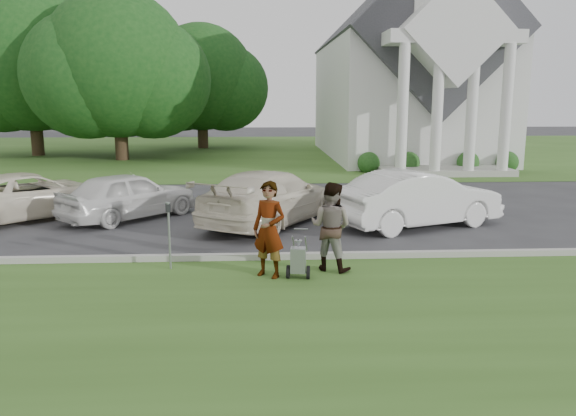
{
  "coord_description": "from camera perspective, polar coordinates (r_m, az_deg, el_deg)",
  "views": [
    {
      "loc": [
        0.06,
        -11.65,
        3.58
      ],
      "look_at": [
        0.68,
        0.0,
        1.3
      ],
      "focal_mm": 35.0,
      "sensor_mm": 36.0,
      "label": 1
    }
  ],
  "objects": [
    {
      "name": "tree_far",
      "position": [
        39.31,
        -24.69,
        13.17
      ],
      "size": [
        11.64,
        9.2,
        10.73
      ],
      "color": "#332316",
      "rests_on": "ground"
    },
    {
      "name": "striping_cart",
      "position": [
        11.32,
        1.05,
        -5.39
      ],
      "size": [
        0.51,
        0.97,
        0.87
      ],
      "rotation": [
        0.0,
        0.0,
        -0.14
      ],
      "color": "black",
      "rests_on": "ground"
    },
    {
      "name": "grass_strip",
      "position": [
        9.36,
        -3.25,
        -11.39
      ],
      "size": [
        80.0,
        7.0,
        0.01
      ],
      "primitive_type": "cube",
      "color": "#35591E",
      "rests_on": "ground"
    },
    {
      "name": "person_right",
      "position": [
        11.76,
        4.37,
        -1.95
      ],
      "size": [
        1.14,
        1.06,
        1.87
      ],
      "primitive_type": "imported",
      "rotation": [
        0.0,
        0.0,
        2.63
      ],
      "color": "#999999",
      "rests_on": "ground"
    },
    {
      "name": "car_a",
      "position": [
        18.7,
        -24.68,
        1.18
      ],
      "size": [
        5.21,
        5.1,
        1.39
      ],
      "primitive_type": "imported",
      "rotation": [
        0.0,
        0.0,
        2.33
      ],
      "color": "#F1E7CC",
      "rests_on": "ground"
    },
    {
      "name": "tree_left",
      "position": [
        34.63,
        -16.96,
        13.13
      ],
      "size": [
        10.63,
        8.4,
        9.71
      ],
      "color": "#332316",
      "rests_on": "ground"
    },
    {
      "name": "church_lawn",
      "position": [
        38.81,
        -3.11,
        5.76
      ],
      "size": [
        80.0,
        30.0,
        0.01
      ],
      "primitive_type": "cube",
      "color": "#35591E",
      "rests_on": "ground"
    },
    {
      "name": "car_b",
      "position": [
        17.52,
        -15.88,
        1.25
      ],
      "size": [
        4.13,
        4.26,
        1.44
      ],
      "primitive_type": "imported",
      "rotation": [
        0.0,
        0.0,
        2.39
      ],
      "color": "white",
      "rests_on": "ground"
    },
    {
      "name": "parking_meter_near",
      "position": [
        12.05,
        -11.99,
        -1.96
      ],
      "size": [
        0.1,
        0.09,
        1.45
      ],
      "color": "gray",
      "rests_on": "ground"
    },
    {
      "name": "ground",
      "position": [
        12.18,
        -3.2,
        -6.02
      ],
      "size": [
        120.0,
        120.0,
        0.0
      ],
      "primitive_type": "plane",
      "color": "#333335",
      "rests_on": "ground"
    },
    {
      "name": "church",
      "position": [
        35.97,
        11.76,
        14.6
      ],
      "size": [
        9.19,
        19.0,
        24.1
      ],
      "color": "white",
      "rests_on": "ground"
    },
    {
      "name": "car_d",
      "position": [
        16.24,
        13.12,
        0.91
      ],
      "size": [
        5.11,
        3.36,
        1.59
      ],
      "primitive_type": "imported",
      "rotation": [
        0.0,
        0.0,
        1.95
      ],
      "color": "white",
      "rests_on": "ground"
    },
    {
      "name": "tree_back",
      "position": [
        41.85,
        -8.81,
        12.51
      ],
      "size": [
        9.61,
        7.6,
        8.89
      ],
      "color": "#332316",
      "rests_on": "ground"
    },
    {
      "name": "person_left",
      "position": [
        11.27,
        -1.94,
        -2.27
      ],
      "size": [
        0.85,
        0.78,
        1.96
      ],
      "primitive_type": "imported",
      "rotation": [
        0.0,
        0.0,
        -0.57
      ],
      "color": "#999999",
      "rests_on": "ground"
    },
    {
      "name": "car_c",
      "position": [
        16.23,
        -1.82,
        1.13
      ],
      "size": [
        4.67,
        5.72,
        1.56
      ],
      "primitive_type": "imported",
      "rotation": [
        0.0,
        0.0,
        2.59
      ],
      "color": "beige",
      "rests_on": "ground"
    },
    {
      "name": "curb",
      "position": [
        12.69,
        -3.2,
        -4.97
      ],
      "size": [
        80.0,
        0.18,
        0.15
      ],
      "primitive_type": "cube",
      "color": "#9E9E93",
      "rests_on": "ground"
    }
  ]
}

